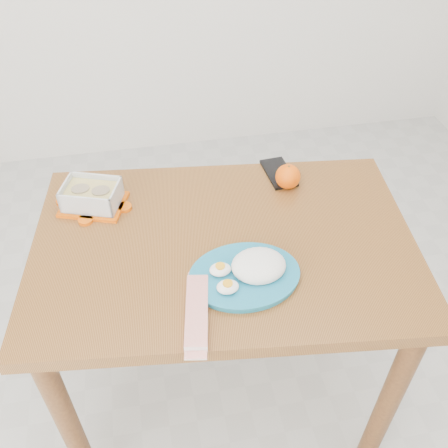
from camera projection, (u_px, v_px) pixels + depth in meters
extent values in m
plane|color=#B7B7B2|center=(224.00, 416.00, 1.76)|extent=(3.50, 3.50, 0.00)
cube|color=brown|center=(224.00, 246.00, 1.36)|extent=(1.11, 0.80, 0.04)
cylinder|color=brown|center=(68.00, 422.00, 1.38)|extent=(0.06, 0.06, 0.71)
cylinder|color=brown|center=(390.00, 399.00, 1.43)|extent=(0.06, 0.06, 0.71)
cylinder|color=brown|center=(92.00, 270.00, 1.80)|extent=(0.06, 0.06, 0.71)
cylinder|color=brown|center=(341.00, 256.00, 1.85)|extent=(0.06, 0.06, 0.71)
cube|color=#E55806|center=(94.00, 204.00, 1.45)|extent=(0.21, 0.18, 0.01)
cube|color=silver|center=(92.00, 194.00, 1.42)|extent=(0.18, 0.16, 0.06)
cube|color=tan|center=(92.00, 196.00, 1.43)|extent=(0.17, 0.14, 0.04)
cylinder|color=#917E5F|center=(81.00, 191.00, 1.42)|extent=(0.07, 0.07, 0.02)
cylinder|color=#917E5F|center=(101.00, 193.00, 1.41)|extent=(0.07, 0.07, 0.02)
sphere|color=#FF5C05|center=(288.00, 177.00, 1.49)|extent=(0.08, 0.08, 0.08)
cylinder|color=teal|center=(244.00, 276.00, 1.24)|extent=(0.28, 0.28, 0.02)
ellipsoid|color=silver|center=(259.00, 262.00, 1.22)|extent=(0.14, 0.12, 0.06)
ellipsoid|color=white|center=(220.00, 270.00, 1.23)|extent=(0.06, 0.04, 0.03)
ellipsoid|color=white|center=(228.00, 287.00, 1.19)|extent=(0.06, 0.04, 0.03)
cube|color=red|center=(197.00, 311.00, 1.16)|extent=(0.09, 0.21, 0.02)
cube|color=black|center=(279.00, 173.00, 1.56)|extent=(0.09, 0.16, 0.01)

